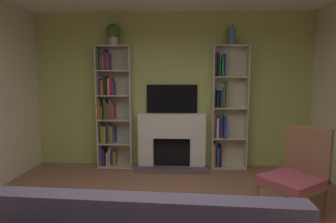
{
  "coord_description": "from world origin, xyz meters",
  "views": [
    {
      "loc": [
        0.16,
        -2.27,
        1.6
      ],
      "look_at": [
        0.0,
        1.1,
        1.22
      ],
      "focal_mm": 28.44,
      "sensor_mm": 36.0,
      "label": 1
    }
  ],
  "objects_px": {
    "potted_plant": "(113,33)",
    "bookshelf_left": "(112,109)",
    "bookshelf_right": "(225,109)",
    "armchair": "(297,173)",
    "fireplace": "(172,139)",
    "vase_with_flowers": "(232,36)",
    "tv": "(172,99)"
  },
  "relations": [
    {
      "from": "fireplace",
      "to": "armchair",
      "type": "bearing_deg",
      "value": -48.09
    },
    {
      "from": "tv",
      "to": "bookshelf_right",
      "type": "distance_m",
      "value": 1.0
    },
    {
      "from": "potted_plant",
      "to": "bookshelf_right",
      "type": "bearing_deg",
      "value": 1.63
    },
    {
      "from": "tv",
      "to": "vase_with_flowers",
      "type": "distance_m",
      "value": 1.54
    },
    {
      "from": "tv",
      "to": "vase_with_flowers",
      "type": "xyz_separation_m",
      "value": [
        1.06,
        -0.12,
        1.11
      ]
    },
    {
      "from": "bookshelf_right",
      "to": "potted_plant",
      "type": "bearing_deg",
      "value": -178.37
    },
    {
      "from": "potted_plant",
      "to": "armchair",
      "type": "distance_m",
      "value": 3.69
    },
    {
      "from": "fireplace",
      "to": "armchair",
      "type": "distance_m",
      "value": 2.34
    },
    {
      "from": "fireplace",
      "to": "tv",
      "type": "distance_m",
      "value": 0.75
    },
    {
      "from": "tv",
      "to": "bookshelf_left",
      "type": "bearing_deg",
      "value": -175.83
    },
    {
      "from": "fireplace",
      "to": "potted_plant",
      "type": "distance_m",
      "value": 2.2
    },
    {
      "from": "fireplace",
      "to": "bookshelf_left",
      "type": "relative_size",
      "value": 0.6
    },
    {
      "from": "bookshelf_left",
      "to": "armchair",
      "type": "distance_m",
      "value": 3.26
    },
    {
      "from": "bookshelf_right",
      "to": "armchair",
      "type": "height_order",
      "value": "bookshelf_right"
    },
    {
      "from": "tv",
      "to": "vase_with_flowers",
      "type": "relative_size",
      "value": 2.17
    },
    {
      "from": "tv",
      "to": "potted_plant",
      "type": "height_order",
      "value": "potted_plant"
    },
    {
      "from": "fireplace",
      "to": "vase_with_flowers",
      "type": "xyz_separation_m",
      "value": [
        1.06,
        -0.03,
        1.86
      ]
    },
    {
      "from": "vase_with_flowers",
      "to": "armchair",
      "type": "relative_size",
      "value": 0.41
    },
    {
      "from": "armchair",
      "to": "tv",
      "type": "bearing_deg",
      "value": 130.54
    },
    {
      "from": "potted_plant",
      "to": "bookshelf_left",
      "type": "bearing_deg",
      "value": 153.17
    },
    {
      "from": "potted_plant",
      "to": "tv",
      "type": "bearing_deg",
      "value": 6.48
    },
    {
      "from": "bookshelf_right",
      "to": "armchair",
      "type": "bearing_deg",
      "value": -71.71
    },
    {
      "from": "fireplace",
      "to": "tv",
      "type": "relative_size",
      "value": 1.43
    },
    {
      "from": "fireplace",
      "to": "bookshelf_left",
      "type": "height_order",
      "value": "bookshelf_left"
    },
    {
      "from": "fireplace",
      "to": "vase_with_flowers",
      "type": "relative_size",
      "value": 3.1
    },
    {
      "from": "bookshelf_left",
      "to": "vase_with_flowers",
      "type": "height_order",
      "value": "vase_with_flowers"
    },
    {
      "from": "bookshelf_right",
      "to": "armchair",
      "type": "distance_m",
      "value": 1.95
    },
    {
      "from": "tv",
      "to": "bookshelf_right",
      "type": "bearing_deg",
      "value": -3.62
    },
    {
      "from": "potted_plant",
      "to": "vase_with_flowers",
      "type": "xyz_separation_m",
      "value": [
        2.11,
        -0.0,
        -0.07
      ]
    },
    {
      "from": "tv",
      "to": "potted_plant",
      "type": "distance_m",
      "value": 1.59
    },
    {
      "from": "potted_plant",
      "to": "vase_with_flowers",
      "type": "relative_size",
      "value": 0.88
    },
    {
      "from": "fireplace",
      "to": "potted_plant",
      "type": "xyz_separation_m",
      "value": [
        -1.06,
        -0.03,
        1.93
      ]
    }
  ]
}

